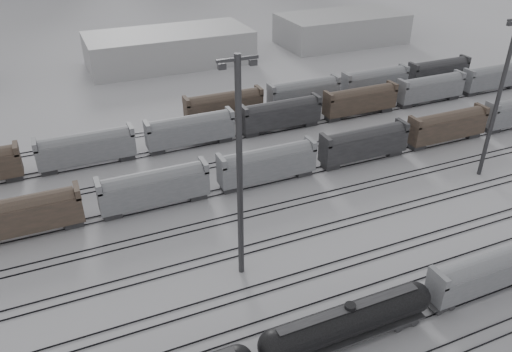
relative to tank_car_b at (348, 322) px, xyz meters
name	(u,v)px	position (x,y,z in m)	size (l,w,h in m)	color
tracks	(257,249)	(-2.32, 16.50, -2.60)	(220.00, 71.50, 0.16)	black
tank_car_b	(348,322)	(0.00, 0.00, 0.00)	(18.72, 3.12, 4.63)	#232326
hopper_car_a	(484,272)	(16.98, 0.00, 0.32)	(13.58, 2.70, 4.85)	#232326
light_mast_c	(240,169)	(-5.49, 13.69, 10.87)	(4.09, 0.65, 25.53)	#37373A
light_mast_d	(499,96)	(36.86, 20.02, 10.05)	(3.84, 0.61, 24.00)	#37373A
bg_string_near	(267,165)	(5.68, 31.00, 0.12)	(151.00, 3.00, 5.60)	gray
bg_string_mid	(281,116)	(15.68, 47.00, 0.12)	(151.00, 3.00, 5.60)	#232326
bg_string_far	(340,88)	(33.18, 55.00, 0.12)	(66.00, 3.00, 5.60)	brown
warehouse_mid	(169,48)	(7.68, 94.00, 1.32)	(40.00, 18.00, 8.00)	#9C9C9E
warehouse_right	(341,28)	(57.68, 94.00, 1.32)	(35.00, 18.00, 8.00)	#9C9C9E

